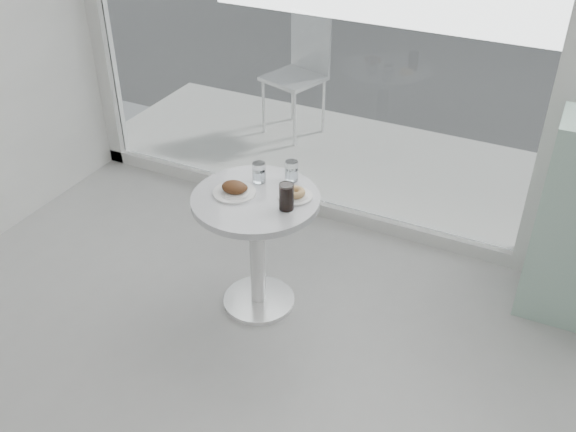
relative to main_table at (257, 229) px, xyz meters
The scene contains 8 objects.
main_table is the anchor object (origin of this frame).
patio_deck 2.03m from the main_table, 75.26° to the left, with size 5.60×1.60×0.05m, color white.
patio_chair 2.35m from the main_table, 109.28° to the left, with size 0.56×0.56×1.03m.
plate_fritter 0.27m from the main_table, behind, with size 0.24×0.24×0.07m.
plate_donut 0.32m from the main_table, 25.19° to the left, with size 0.19×0.19×0.05m.
water_tumbler_a 0.32m from the main_table, 111.31° to the left, with size 0.07×0.07×0.12m.
water_tumbler_b 0.38m from the main_table, 68.51° to the left, with size 0.07×0.07×0.12m.
cola_glass 0.36m from the main_table, ahead, with size 0.08×0.08×0.15m.
Camera 1 is at (1.00, -0.72, 2.65)m, focal length 40.00 mm.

